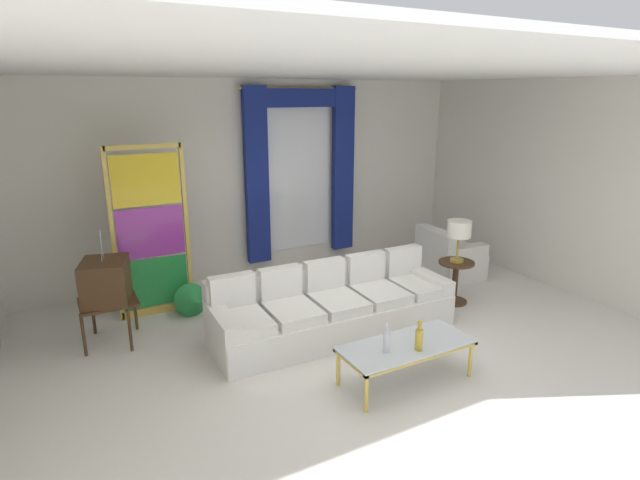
{
  "coord_description": "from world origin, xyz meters",
  "views": [
    {
      "loc": [
        -2.89,
        -4.36,
        2.79
      ],
      "look_at": [
        -0.03,
        0.9,
        1.05
      ],
      "focal_mm": 28.46,
      "sensor_mm": 36.0,
      "label": 1
    }
  ],
  "objects_px": {
    "vintage_tv": "(106,283)",
    "armchair_white": "(448,259)",
    "coffee_table": "(406,347)",
    "stained_glass_divider": "(151,236)",
    "couch_white_long": "(331,308)",
    "round_side_table": "(455,278)",
    "table_lamp_brass": "(459,231)",
    "peacock_figurine": "(193,302)",
    "bottle_crystal_tall": "(387,340)",
    "bottle_blue_decanter": "(419,338)"
  },
  "relations": [
    {
      "from": "round_side_table",
      "to": "coffee_table",
      "type": "bearing_deg",
      "value": -145.16
    },
    {
      "from": "couch_white_long",
      "to": "bottle_crystal_tall",
      "type": "relative_size",
      "value": 9.82
    },
    {
      "from": "stained_glass_divider",
      "to": "armchair_white",
      "type": "bearing_deg",
      "value": -10.23
    },
    {
      "from": "vintage_tv",
      "to": "armchair_white",
      "type": "bearing_deg",
      "value": -2.27
    },
    {
      "from": "coffee_table",
      "to": "bottle_blue_decanter",
      "type": "height_order",
      "value": "bottle_blue_decanter"
    },
    {
      "from": "couch_white_long",
      "to": "round_side_table",
      "type": "height_order",
      "value": "couch_white_long"
    },
    {
      "from": "coffee_table",
      "to": "bottle_blue_decanter",
      "type": "bearing_deg",
      "value": -79.6
    },
    {
      "from": "bottle_blue_decanter",
      "to": "table_lamp_brass",
      "type": "distance_m",
      "value": 2.35
    },
    {
      "from": "bottle_crystal_tall",
      "to": "peacock_figurine",
      "type": "bearing_deg",
      "value": 115.27
    },
    {
      "from": "bottle_crystal_tall",
      "to": "peacock_figurine",
      "type": "relative_size",
      "value": 0.5
    },
    {
      "from": "vintage_tv",
      "to": "stained_glass_divider",
      "type": "bearing_deg",
      "value": 42.21
    },
    {
      "from": "couch_white_long",
      "to": "bottle_blue_decanter",
      "type": "relative_size",
      "value": 9.54
    },
    {
      "from": "coffee_table",
      "to": "round_side_table",
      "type": "bearing_deg",
      "value": 34.84
    },
    {
      "from": "armchair_white",
      "to": "round_side_table",
      "type": "bearing_deg",
      "value": -126.74
    },
    {
      "from": "bottle_crystal_tall",
      "to": "stained_glass_divider",
      "type": "height_order",
      "value": "stained_glass_divider"
    },
    {
      "from": "bottle_crystal_tall",
      "to": "vintage_tv",
      "type": "bearing_deg",
      "value": 133.43
    },
    {
      "from": "stained_glass_divider",
      "to": "round_side_table",
      "type": "xyz_separation_m",
      "value": [
        3.67,
        -1.6,
        -0.7
      ]
    },
    {
      "from": "vintage_tv",
      "to": "table_lamp_brass",
      "type": "relative_size",
      "value": 2.36
    },
    {
      "from": "coffee_table",
      "to": "stained_glass_divider",
      "type": "xyz_separation_m",
      "value": [
        -1.84,
        2.87,
        0.68
      ]
    },
    {
      "from": "coffee_table",
      "to": "bottle_crystal_tall",
      "type": "distance_m",
      "value": 0.32
    },
    {
      "from": "bottle_blue_decanter",
      "to": "armchair_white",
      "type": "distance_m",
      "value": 3.31
    },
    {
      "from": "coffee_table",
      "to": "table_lamp_brass",
      "type": "height_order",
      "value": "table_lamp_brass"
    },
    {
      "from": "coffee_table",
      "to": "bottle_crystal_tall",
      "type": "height_order",
      "value": "bottle_crystal_tall"
    },
    {
      "from": "stained_glass_divider",
      "to": "peacock_figurine",
      "type": "bearing_deg",
      "value": -45.12
    },
    {
      "from": "bottle_blue_decanter",
      "to": "table_lamp_brass",
      "type": "relative_size",
      "value": 0.54
    },
    {
      "from": "vintage_tv",
      "to": "coffee_table",
      "type": "bearing_deg",
      "value": -42.82
    },
    {
      "from": "bottle_crystal_tall",
      "to": "round_side_table",
      "type": "distance_m",
      "value": 2.48
    },
    {
      "from": "vintage_tv",
      "to": "peacock_figurine",
      "type": "bearing_deg",
      "value": 11.55
    },
    {
      "from": "bottle_crystal_tall",
      "to": "armchair_white",
      "type": "relative_size",
      "value": 0.35
    },
    {
      "from": "round_side_table",
      "to": "vintage_tv",
      "type": "bearing_deg",
      "value": 166.68
    },
    {
      "from": "armchair_white",
      "to": "round_side_table",
      "type": "xyz_separation_m",
      "value": [
        -0.62,
        -0.82,
        0.07
      ]
    },
    {
      "from": "armchair_white",
      "to": "bottle_crystal_tall",
      "type": "bearing_deg",
      "value": -141.86
    },
    {
      "from": "armchair_white",
      "to": "round_side_table",
      "type": "height_order",
      "value": "armchair_white"
    },
    {
      "from": "armchair_white",
      "to": "peacock_figurine",
      "type": "distance_m",
      "value": 3.93
    },
    {
      "from": "bottle_crystal_tall",
      "to": "peacock_figurine",
      "type": "xyz_separation_m",
      "value": [
        -1.2,
        2.53,
        -0.31
      ]
    },
    {
      "from": "couch_white_long",
      "to": "table_lamp_brass",
      "type": "bearing_deg",
      "value": -1.41
    },
    {
      "from": "coffee_table",
      "to": "vintage_tv",
      "type": "relative_size",
      "value": 1.0
    },
    {
      "from": "couch_white_long",
      "to": "vintage_tv",
      "type": "relative_size",
      "value": 2.19
    },
    {
      "from": "vintage_tv",
      "to": "armchair_white",
      "type": "xyz_separation_m",
      "value": [
        4.92,
        -0.2,
        -0.44
      ]
    },
    {
      "from": "armchair_white",
      "to": "peacock_figurine",
      "type": "xyz_separation_m",
      "value": [
        -3.91,
        0.4,
        -0.07
      ]
    },
    {
      "from": "armchair_white",
      "to": "peacock_figurine",
      "type": "relative_size",
      "value": 1.42
    },
    {
      "from": "round_side_table",
      "to": "table_lamp_brass",
      "type": "relative_size",
      "value": 1.04
    },
    {
      "from": "bottle_blue_decanter",
      "to": "couch_white_long",
      "type": "bearing_deg",
      "value": 95.12
    },
    {
      "from": "couch_white_long",
      "to": "coffee_table",
      "type": "xyz_separation_m",
      "value": [
        0.1,
        -1.32,
        0.07
      ]
    },
    {
      "from": "bottle_crystal_tall",
      "to": "table_lamp_brass",
      "type": "xyz_separation_m",
      "value": [
        2.1,
        1.31,
        0.5
      ]
    },
    {
      "from": "armchair_white",
      "to": "table_lamp_brass",
      "type": "bearing_deg",
      "value": -126.74
    },
    {
      "from": "stained_glass_divider",
      "to": "peacock_figurine",
      "type": "xyz_separation_m",
      "value": [
        0.37,
        -0.37,
        -0.84
      ]
    },
    {
      "from": "round_side_table",
      "to": "bottle_blue_decanter",
      "type": "bearing_deg",
      "value": -141.73
    },
    {
      "from": "couch_white_long",
      "to": "armchair_white",
      "type": "height_order",
      "value": "couch_white_long"
    },
    {
      "from": "coffee_table",
      "to": "table_lamp_brass",
      "type": "xyz_separation_m",
      "value": [
        1.83,
        1.27,
        0.65
      ]
    }
  ]
}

